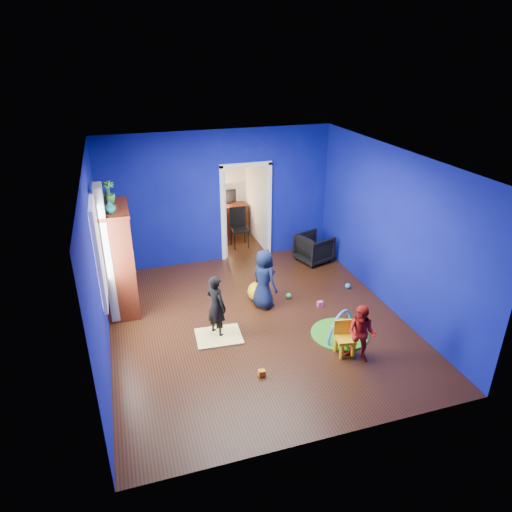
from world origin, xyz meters
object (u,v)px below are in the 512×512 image
object	(u,v)px
toddler_red	(362,334)
kid_chair	(345,340)
folding_chair	(240,229)
tv_armoire	(118,259)
crt_tv	(120,257)
play_mat	(339,334)
child_black	(216,306)
hopper_ball	(257,291)
child_navy	(264,279)
vase	(110,207)
armchair	(314,248)
study_desk	(230,219)

from	to	relation	value
toddler_red	kid_chair	bearing A→B (deg)	170.30
kid_chair	folding_chair	bearing A→B (deg)	105.56
tv_armoire	kid_chair	world-z (taller)	tv_armoire
crt_tv	play_mat	distance (m)	4.08
play_mat	folding_chair	size ratio (longest dim) A/B	1.05
child_black	hopper_ball	world-z (taller)	child_black
child_navy	play_mat	world-z (taller)	child_navy
child_navy	vase	distance (m)	2.95
toddler_red	kid_chair	world-z (taller)	toddler_red
tv_armoire	play_mat	bearing A→B (deg)	-30.48
armchair	folding_chair	xyz separation A→B (m)	(-1.37, 1.28, 0.14)
tv_armoire	armchair	bearing A→B (deg)	10.37
kid_chair	play_mat	xyz separation A→B (m)	(0.16, 0.49, -0.24)
toddler_red	crt_tv	size ratio (longest dim) A/B	1.34
vase	hopper_ball	xyz separation A→B (m)	(2.45, -0.20, -1.88)
vase	child_navy	bearing A→B (deg)	-10.21
armchair	child_navy	xyz separation A→B (m)	(-1.68, -1.52, 0.25)
child_navy	vase	world-z (taller)	vase
child_navy	folding_chair	distance (m)	2.82
toddler_red	hopper_ball	size ratio (longest dim) A/B	2.54
vase	crt_tv	world-z (taller)	vase
toddler_red	crt_tv	bearing A→B (deg)	-175.29
toddler_red	tv_armoire	world-z (taller)	tv_armoire
armchair	hopper_ball	bearing A→B (deg)	108.44
armchair	hopper_ball	world-z (taller)	armchair
armchair	child_black	size ratio (longest dim) A/B	0.63
vase	study_desk	bearing A→B (deg)	49.58
kid_chair	hopper_ball	bearing A→B (deg)	122.01
child_black	vase	distance (m)	2.37
tv_armoire	study_desk	world-z (taller)	tv_armoire
kid_chair	study_desk	world-z (taller)	study_desk
toddler_red	folding_chair	xyz separation A→B (m)	(-0.60, 4.76, -0.01)
child_black	child_navy	size ratio (longest dim) A/B	0.96
vase	play_mat	xyz separation A→B (m)	(3.43, -1.72, -2.05)
child_black	toddler_red	bearing A→B (deg)	-154.99
child_black	play_mat	xyz separation A→B (m)	(1.96, -0.64, -0.54)
child_navy	hopper_ball	xyz separation A→B (m)	(-0.05, 0.25, -0.38)
toddler_red	play_mat	size ratio (longest dim) A/B	0.98
hopper_ball	play_mat	distance (m)	1.82
study_desk	play_mat	bearing A→B (deg)	-83.05
armchair	folding_chair	size ratio (longest dim) A/B	0.76
armchair	play_mat	xyz separation A→B (m)	(-0.75, -2.79, -0.30)
vase	study_desk	world-z (taller)	vase
child_black	folding_chair	bearing A→B (deg)	-52.25
play_mat	folding_chair	world-z (taller)	folding_chair
toddler_red	tv_armoire	size ratio (longest dim) A/B	0.48
armchair	folding_chair	distance (m)	1.88
child_black	study_desk	bearing A→B (deg)	-47.87
tv_armoire	folding_chair	world-z (taller)	tv_armoire
tv_armoire	kid_chair	distance (m)	4.19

